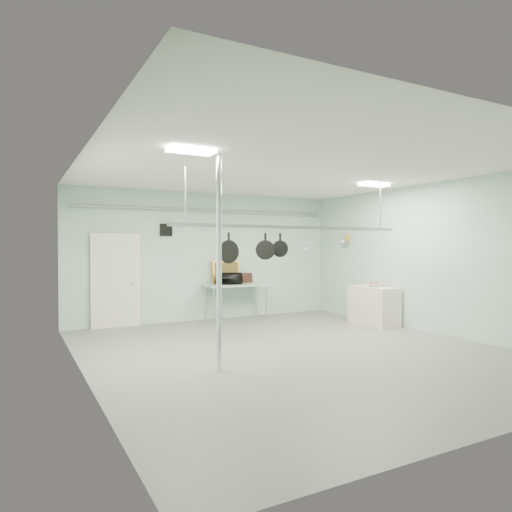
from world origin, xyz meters
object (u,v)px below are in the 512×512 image
skillet_mid (265,246)px  pot_rack (294,226)px  chrome_pole (219,263)px  fruit_bowl (374,285)px  coffee_canister (237,280)px  skillet_right (280,245)px  microwave (231,279)px  prep_table (236,287)px  skillet_left (229,248)px  side_cabinet (374,306)px

skillet_mid → pot_rack: bearing=30.3°
chrome_pole → fruit_bowl: bearing=22.3°
pot_rack → skillet_mid: pot_rack is taller
chrome_pole → coffee_canister: (2.26, 4.10, -0.59)m
coffee_canister → fruit_bowl: coffee_canister is taller
skillet_mid → skillet_right: size_ratio=1.11×
coffee_canister → microwave: bearing=143.5°
fruit_bowl → skillet_right: (-3.26, -1.09, 0.93)m
prep_table → skillet_right: bearing=-102.1°
prep_table → skillet_left: 3.85m
microwave → skillet_mid: skillet_mid is taller
pot_rack → skillet_left: bearing=180.0°
side_cabinet → fruit_bowl: fruit_bowl is taller
microwave → skillet_right: skillet_right is taller
chrome_pole → skillet_left: chrome_pole is taller
chrome_pole → prep_table: 4.85m
prep_table → coffee_canister: size_ratio=7.78×
pot_rack → skillet_mid: size_ratio=10.43×
microwave → coffee_canister: size_ratio=2.49×
chrome_pole → fruit_bowl: (4.85, 1.99, -0.66)m
side_cabinet → pot_rack: size_ratio=0.25×
fruit_bowl → skillet_right: 3.56m
fruit_bowl → skillet_mid: skillet_mid is taller
skillet_right → coffee_canister: bearing=92.7°
coffee_canister → fruit_bowl: bearing=-39.2°
fruit_bowl → skillet_mid: size_ratio=0.77×
side_cabinet → pot_rack: bearing=-159.6°
coffee_canister → pot_rack: bearing=-96.5°
microwave → fruit_bowl: bearing=160.6°
pot_rack → side_cabinet: bearing=20.4°
coffee_canister → skillet_left: size_ratio=0.40×
prep_table → coffee_canister: (-0.04, -0.10, 0.18)m
side_cabinet → coffee_canister: size_ratio=5.83×
side_cabinet → microwave: bearing=141.0°
pot_rack → chrome_pole: bearing=-154.7°
side_cabinet → skillet_mid: size_ratio=2.61×
side_cabinet → skillet_right: size_ratio=2.89×
coffee_canister → skillet_mid: skillet_mid is taller
prep_table → fruit_bowl: fruit_bowl is taller
side_cabinet → fruit_bowl: size_ratio=3.38×
side_cabinet → microwave: microwave is taller
microwave → coffee_canister: (0.10, -0.08, -0.04)m
skillet_right → microwave: bearing=94.7°
prep_table → pot_rack: size_ratio=0.33×
chrome_pole → skillet_left: (0.57, 0.90, 0.23)m
coffee_canister → fruit_bowl: 3.34m
pot_rack → skillet_right: 0.47m
skillet_left → chrome_pole: bearing=-127.3°
chrome_pole → coffee_canister: bearing=61.1°
skillet_left → skillet_mid: size_ratio=1.13×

